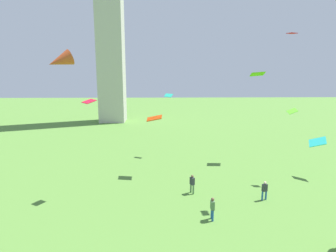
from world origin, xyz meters
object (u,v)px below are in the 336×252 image
object	(u,v)px
kite_flying_4	(60,61)
kite_flying_7	(258,74)
person_3	(265,190)
kite_flying_0	(154,118)
kite_flying_1	(292,111)
person_2	(212,207)
person_1	(192,183)
kite_flying_6	(292,33)
kite_flying_5	(169,95)
kite_flying_8	(89,101)
monument_obelisk	(109,1)
kite_flying_3	(318,142)

from	to	relation	value
kite_flying_4	kite_flying_7	xyz separation A→B (m)	(19.44, 11.70, -1.05)
person_3	kite_flying_0	distance (m)	12.74
kite_flying_1	kite_flying_4	bearing A→B (deg)	-168.70
kite_flying_4	person_2	bearing A→B (deg)	42.05
person_1	kite_flying_6	xyz separation A→B (m)	(7.64, -0.86, 12.89)
person_2	kite_flying_0	distance (m)	11.94
kite_flying_1	kite_flying_4	size ratio (longest dim) A/B	0.39
kite_flying_5	person_1	bearing A→B (deg)	127.00
kite_flying_5	kite_flying_8	distance (m)	14.33
monument_obelisk	person_2	distance (m)	52.26
kite_flying_1	kite_flying_6	bearing A→B (deg)	-123.29
person_1	kite_flying_0	distance (m)	8.06
person_2	kite_flying_1	world-z (taller)	kite_flying_1
person_1	kite_flying_6	distance (m)	15.01
monument_obelisk	person_1	xyz separation A→B (m)	(13.64, -39.03, -24.66)
person_1	kite_flying_4	bearing A→B (deg)	-110.60
kite_flying_3	kite_flying_1	bearing A→B (deg)	50.86
kite_flying_4	person_3	bearing A→B (deg)	57.32
person_1	kite_flying_5	size ratio (longest dim) A/B	1.45
kite_flying_4	kite_flying_7	bearing A→B (deg)	88.09
person_2	kite_flying_5	xyz separation A→B (m)	(-2.77, 17.22, 6.93)
monument_obelisk	kite_flying_3	world-z (taller)	monument_obelisk
kite_flying_0	kite_flying_8	distance (m)	7.74
person_2	person_3	xyz separation A→B (m)	(5.09, 3.17, -0.05)
kite_flying_4	kite_flying_5	world-z (taller)	kite_flying_4
person_1	kite_flying_5	xyz separation A→B (m)	(-1.79, 12.56, 6.93)
person_3	kite_flying_5	bearing A→B (deg)	101.72
kite_flying_0	kite_flying_1	size ratio (longest dim) A/B	1.73
kite_flying_7	person_2	bearing A→B (deg)	63.72
person_3	kite_flying_3	xyz separation A→B (m)	(7.40, 5.44, 2.80)
kite_flying_7	kite_flying_8	world-z (taller)	kite_flying_7
kite_flying_1	kite_flying_7	xyz separation A→B (m)	(-1.11, 7.25, 3.53)
kite_flying_3	kite_flying_8	distance (m)	23.19
kite_flying_4	kite_flying_6	world-z (taller)	kite_flying_6
person_1	kite_flying_7	world-z (taller)	kite_flying_7
person_3	kite_flying_7	size ratio (longest dim) A/B	0.99
person_3	person_1	bearing A→B (deg)	148.64
kite_flying_6	kite_flying_4	bearing A→B (deg)	-93.36
person_2	kite_flying_0	size ratio (longest dim) A/B	1.09
kite_flying_8	kite_flying_0	bearing A→B (deg)	168.05
kite_flying_0	kite_flying_1	bearing A→B (deg)	176.33
person_1	person_2	bearing A→B (deg)	-17.23
monument_obelisk	kite_flying_7	distance (m)	39.60
kite_flying_6	kite_flying_7	distance (m)	11.51
person_1	kite_flying_8	xyz separation A→B (m)	(-8.92, 0.13, 7.41)
monument_obelisk	kite_flying_8	xyz separation A→B (m)	(4.72, -38.90, -17.25)
kite_flying_0	kite_flying_7	distance (m)	14.10
monument_obelisk	kite_flying_5	distance (m)	34.00
kite_flying_1	kite_flying_7	bearing A→B (deg)	97.79
kite_flying_5	kite_flying_1	bearing A→B (deg)	169.51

